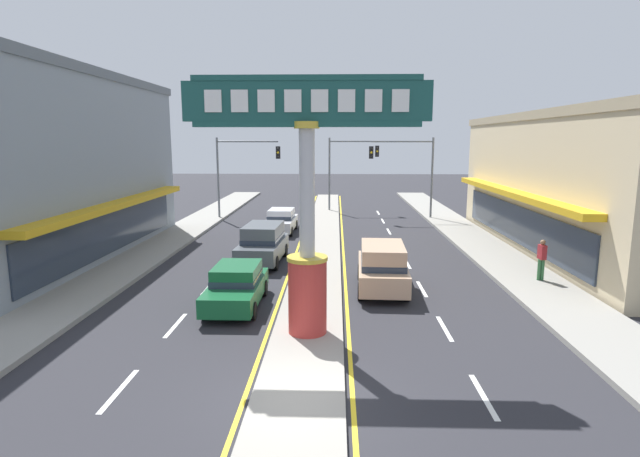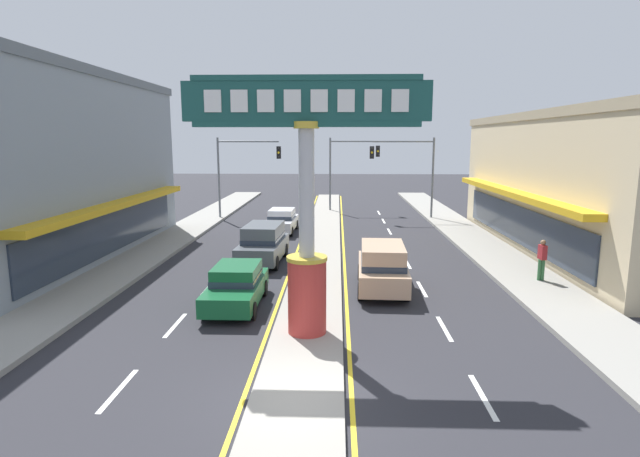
% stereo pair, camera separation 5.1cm
% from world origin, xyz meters
% --- Properties ---
extents(ground_plane, '(160.00, 160.00, 0.00)m').
position_xyz_m(ground_plane, '(0.00, 0.00, 0.00)').
color(ground_plane, '#28282D').
extents(median_strip, '(2.20, 52.00, 0.14)m').
position_xyz_m(median_strip, '(0.00, 18.00, 0.07)').
color(median_strip, gray).
rests_on(median_strip, ground).
extents(sidewalk_left, '(2.93, 60.00, 0.18)m').
position_xyz_m(sidewalk_left, '(-9.17, 16.00, 0.09)').
color(sidewalk_left, gray).
rests_on(sidewalk_left, ground).
extents(sidewalk_right, '(2.93, 60.00, 0.18)m').
position_xyz_m(sidewalk_right, '(9.17, 16.00, 0.09)').
color(sidewalk_right, gray).
rests_on(sidewalk_right, ground).
extents(lane_markings, '(8.94, 52.00, 0.01)m').
position_xyz_m(lane_markings, '(0.00, 16.65, 0.00)').
color(lane_markings, silver).
rests_on(lane_markings, ground).
extents(district_sign, '(7.18, 1.24, 7.70)m').
position_xyz_m(district_sign, '(0.00, 4.00, 4.02)').
color(district_sign, '#B7332D').
rests_on(district_sign, median_strip).
extents(storefront_left, '(9.79, 20.18, 9.38)m').
position_xyz_m(storefront_left, '(-14.73, 13.68, 4.69)').
color(storefront_left, gray).
rests_on(storefront_left, ground).
extents(storefront_right, '(8.89, 21.88, 7.48)m').
position_xyz_m(storefront_right, '(14.73, 16.80, 3.74)').
color(storefront_right, beige).
rests_on(storefront_right, ground).
extents(traffic_light_left_side, '(4.86, 0.46, 6.20)m').
position_xyz_m(traffic_light_left_side, '(-6.34, 27.26, 4.25)').
color(traffic_light_left_side, slate).
rests_on(traffic_light_left_side, ground).
extents(traffic_light_right_side, '(4.86, 0.46, 6.20)m').
position_xyz_m(traffic_light_right_side, '(6.34, 27.58, 4.25)').
color(traffic_light_right_side, slate).
rests_on(traffic_light_right_side, ground).
extents(traffic_light_median_far, '(4.20, 0.46, 6.20)m').
position_xyz_m(traffic_light_median_far, '(1.79, 31.81, 4.19)').
color(traffic_light_median_far, slate).
rests_on(traffic_light_median_far, ground).
extents(sedan_near_right_lane, '(1.85, 4.31, 1.53)m').
position_xyz_m(sedan_near_right_lane, '(-2.75, 6.80, 0.79)').
color(sedan_near_right_lane, '#14562D').
rests_on(sedan_near_right_lane, ground).
extents(suv_far_right_lane, '(2.12, 4.68, 1.90)m').
position_xyz_m(suv_far_right_lane, '(2.75, 9.00, 0.98)').
color(suv_far_right_lane, tan).
rests_on(suv_far_right_lane, ground).
extents(sedan_near_left_lane, '(1.96, 4.36, 1.53)m').
position_xyz_m(sedan_near_left_lane, '(-2.75, 21.87, 0.79)').
color(sedan_near_left_lane, silver).
rests_on(sedan_near_left_lane, ground).
extents(suv_mid_left_lane, '(2.16, 4.70, 1.90)m').
position_xyz_m(suv_mid_left_lane, '(-2.75, 13.56, 0.98)').
color(suv_mid_left_lane, '#4C5156').
rests_on(suv_mid_left_lane, ground).
extents(pedestrian_near_kerb, '(0.28, 0.42, 1.73)m').
position_xyz_m(pedestrian_near_kerb, '(9.51, 10.07, 1.16)').
color(pedestrian_near_kerb, '#336B3D').
rests_on(pedestrian_near_kerb, sidewalk_right).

